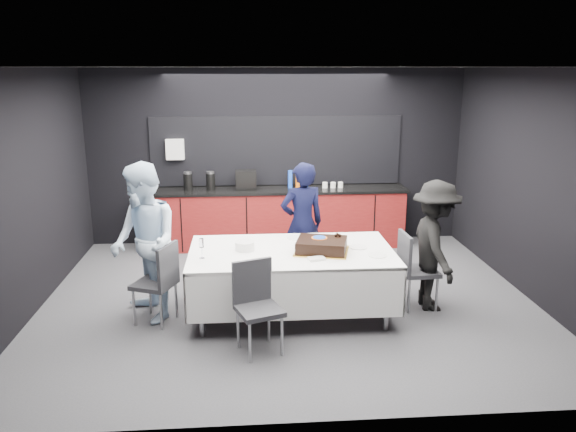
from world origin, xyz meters
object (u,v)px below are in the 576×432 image
object	(u,v)px
plate_stack	(245,246)
chair_left	(160,278)
person_left	(144,243)
chair_near	(256,300)
champagne_flute	(201,244)
person_right	(435,246)
party_table	(291,262)
person_center	(302,224)
cake_assembly	(322,246)
chair_right	(413,265)

from	to	relation	value
plate_stack	chair_left	size ratio (longest dim) A/B	0.24
person_left	chair_near	bearing A→B (deg)	27.80
champagne_flute	person_right	bearing A→B (deg)	5.48
party_table	chair_left	size ratio (longest dim) A/B	2.51
party_table	person_center	bearing A→B (deg)	77.25
chair_left	cake_assembly	bearing A→B (deg)	1.22
party_table	champagne_flute	xyz separation A→B (m)	(-1.00, -0.20, 0.30)
cake_assembly	person_right	distance (m)	1.36
chair_near	chair_left	bearing A→B (deg)	146.72
party_table	person_right	size ratio (longest dim) A/B	1.50
chair_near	chair_right	bearing A→B (deg)	25.36
chair_near	person_right	world-z (taller)	person_right
chair_left	plate_stack	bearing A→B (deg)	10.00
party_table	plate_stack	distance (m)	0.56
chair_right	person_left	world-z (taller)	person_left
person_center	person_right	bearing A→B (deg)	133.16
chair_near	person_right	distance (m)	2.30
party_table	person_center	distance (m)	1.02
person_center	chair_left	bearing A→B (deg)	18.64
person_center	person_right	size ratio (longest dim) A/B	1.05
plate_stack	person_right	xyz separation A→B (m)	(2.22, 0.01, -0.06)
champagne_flute	person_center	bearing A→B (deg)	44.29
champagne_flute	chair_near	world-z (taller)	champagne_flute
person_left	chair_right	bearing A→B (deg)	62.87
cake_assembly	champagne_flute	size ratio (longest dim) A/B	3.07
chair_left	person_left	world-z (taller)	person_left
champagne_flute	person_center	world-z (taller)	person_center
party_table	cake_assembly	distance (m)	0.41
plate_stack	chair_right	world-z (taller)	chair_right
chair_left	chair_near	size ratio (longest dim) A/B	1.00
person_right	chair_near	bearing A→B (deg)	113.18
plate_stack	person_left	bearing A→B (deg)	-178.06
person_right	person_left	bearing A→B (deg)	91.67
chair_left	person_right	distance (m)	3.18
person_right	person_center	bearing A→B (deg)	58.50
plate_stack	person_center	bearing A→B (deg)	51.32
chair_left	chair_right	size ratio (longest dim) A/B	1.00
party_table	champagne_flute	size ratio (longest dim) A/B	10.36
champagne_flute	cake_assembly	bearing A→B (deg)	5.21
chair_left	chair_near	world-z (taller)	same
person_left	person_right	size ratio (longest dim) A/B	1.17
plate_stack	chair_right	xyz separation A→B (m)	(1.98, 0.03, -0.30)
plate_stack	champagne_flute	size ratio (longest dim) A/B	0.97
chair_near	person_center	distance (m)	1.93
champagne_flute	person_right	size ratio (longest dim) A/B	0.14
cake_assembly	chair_right	xyz separation A→B (m)	(1.11, 0.16, -0.32)
plate_stack	chair_left	bearing A→B (deg)	-170.00
cake_assembly	champagne_flute	world-z (taller)	champagne_flute
champagne_flute	person_center	distance (m)	1.71
plate_stack	person_center	xyz separation A→B (m)	(0.75, 0.94, -0.02)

